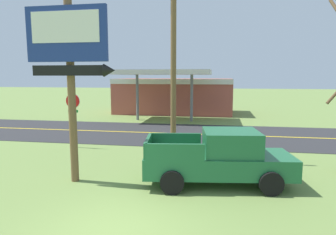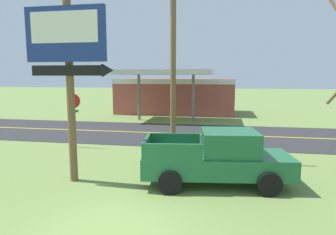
% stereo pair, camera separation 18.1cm
% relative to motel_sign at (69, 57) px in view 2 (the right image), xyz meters
% --- Properties ---
extents(ground_plane, '(180.00, 180.00, 0.00)m').
position_rel_motel_sign_xyz_m(ground_plane, '(2.62, -3.14, -4.55)').
color(ground_plane, olive).
extents(road_asphalt, '(140.00, 8.00, 0.02)m').
position_rel_motel_sign_xyz_m(road_asphalt, '(2.62, 9.86, -4.54)').
color(road_asphalt, '#2B2B2D').
rests_on(road_asphalt, ground).
extents(road_centre_line, '(126.00, 0.20, 0.01)m').
position_rel_motel_sign_xyz_m(road_centre_line, '(2.62, 9.86, -4.52)').
color(road_centre_line, gold).
rests_on(road_centre_line, road_asphalt).
extents(motel_sign, '(3.19, 0.54, 6.54)m').
position_rel_motel_sign_xyz_m(motel_sign, '(0.00, 0.00, 0.00)').
color(motel_sign, brown).
rests_on(motel_sign, ground).
extents(stop_sign, '(0.80, 0.08, 2.95)m').
position_rel_motel_sign_xyz_m(stop_sign, '(-2.59, 5.04, -2.52)').
color(stop_sign, slate).
rests_on(stop_sign, ground).
extents(utility_pole, '(2.09, 0.26, 9.34)m').
position_rel_motel_sign_xyz_m(utility_pole, '(3.04, 3.90, 0.45)').
color(utility_pole, brown).
rests_on(utility_pole, ground).
extents(gas_station, '(12.00, 11.50, 4.40)m').
position_rel_motel_sign_xyz_m(gas_station, '(0.41, 21.34, -2.60)').
color(gas_station, '#A84C42').
rests_on(gas_station, ground).
extents(pickup_green_parked_on_lawn, '(5.41, 2.76, 1.96)m').
position_rel_motel_sign_xyz_m(pickup_green_parked_on_lawn, '(5.22, 0.69, -3.58)').
color(pickup_green_parked_on_lawn, '#1E6038').
rests_on(pickup_green_parked_on_lawn, ground).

